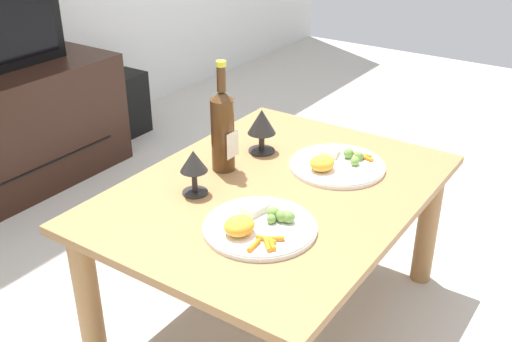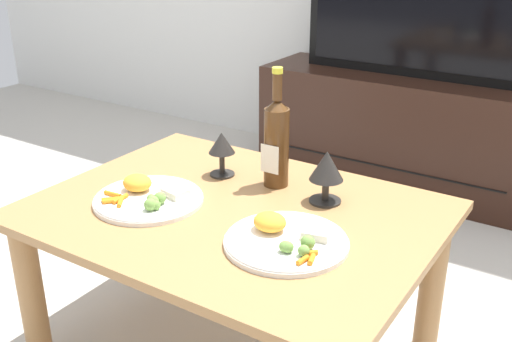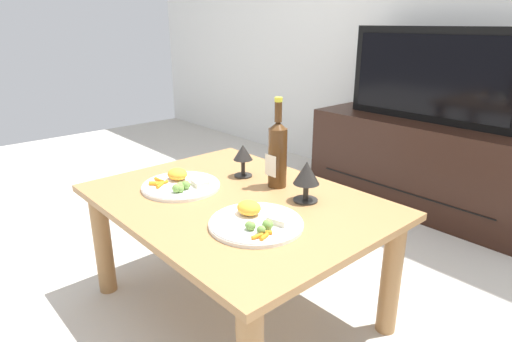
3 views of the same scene
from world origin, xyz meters
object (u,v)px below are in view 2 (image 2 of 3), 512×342
at_px(tv_stand, 401,132).
at_px(dinner_plate_left, 148,197).
at_px(dining_table, 234,236).
at_px(wine_bottle, 276,140).
at_px(goblet_left, 222,146).
at_px(tv_screen, 413,17).
at_px(dinner_plate_right, 286,239).
at_px(goblet_right, 327,168).

relative_size(tv_stand, dinner_plate_left, 4.46).
bearing_deg(dinner_plate_left, dining_table, 22.50).
xyz_separation_m(wine_bottle, goblet_left, (-0.17, -0.03, -0.04)).
height_order(tv_screen, dinner_plate_left, tv_screen).
distance_m(tv_stand, dinner_plate_left, 1.54).
bearing_deg(dining_table, dinner_plate_right, -22.84).
distance_m(dining_table, tv_stand, 1.43).
bearing_deg(wine_bottle, goblet_right, -8.75).
height_order(dining_table, dinner_plate_left, dinner_plate_left).
bearing_deg(dining_table, tv_stand, 91.90).
bearing_deg(tv_screen, wine_bottle, -87.18).
xyz_separation_m(goblet_right, dinner_plate_left, (-0.40, -0.26, -0.08)).
relative_size(dining_table, dinner_plate_left, 3.54).
bearing_deg(dinner_plate_left, tv_stand, 83.60).
relative_size(dining_table, goblet_left, 7.80).
bearing_deg(tv_stand, wine_bottle, -87.19).
relative_size(goblet_left, dinner_plate_right, 0.45).
relative_size(dining_table, tv_screen, 1.07).
height_order(goblet_left, dinner_plate_right, goblet_left).
height_order(wine_bottle, dinner_plate_left, wine_bottle).
bearing_deg(tv_stand, tv_screen, -90.00).
xyz_separation_m(tv_screen, dinner_plate_left, (-0.17, -1.51, -0.30)).
height_order(wine_bottle, goblet_left, wine_bottle).
distance_m(goblet_right, dinner_plate_left, 0.48).
bearing_deg(dinner_plate_right, goblet_left, 145.07).
bearing_deg(wine_bottle, dinner_plate_left, -129.08).
height_order(goblet_right, dinner_plate_right, goblet_right).
bearing_deg(dining_table, goblet_right, 42.46).
bearing_deg(dinner_plate_right, dinner_plate_left, -179.84).
distance_m(wine_bottle, dinner_plate_left, 0.39).
relative_size(dining_table, wine_bottle, 3.05).
distance_m(tv_stand, tv_screen, 0.52).
relative_size(tv_screen, goblet_left, 7.29).
xyz_separation_m(goblet_left, goblet_right, (0.34, 0.00, 0.00)).
height_order(tv_stand, goblet_right, goblet_right).
distance_m(dinner_plate_left, dinner_plate_right, 0.43).
relative_size(tv_stand, wine_bottle, 3.85).
bearing_deg(goblet_right, dining_table, -137.54).
bearing_deg(dinner_plate_left, goblet_left, 76.78).
bearing_deg(dinner_plate_right, tv_screen, 99.67).
bearing_deg(goblet_left, tv_screen, 85.02).
height_order(dining_table, dinner_plate_right, dinner_plate_right).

